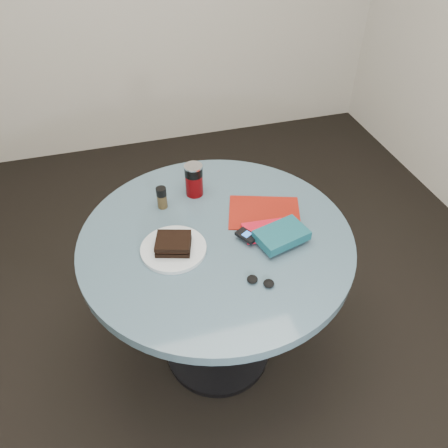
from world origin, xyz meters
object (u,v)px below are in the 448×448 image
object	(u,v)px
novel	(282,235)
headphones	(261,281)
table	(217,266)
mp3_player	(247,236)
soda_can	(194,180)
red_book	(265,231)
plate	(174,249)
sandwich	(173,244)
pepper_grinder	(162,197)
magazine	(264,213)

from	to	relation	value
novel	headphones	distance (m)	0.21
table	mp3_player	size ratio (longest dim) A/B	11.19
soda_can	red_book	size ratio (longest dim) A/B	0.87
novel	plate	bearing A→B (deg)	155.19
sandwich	headphones	xyz separation A→B (m)	(0.24, -0.22, -0.03)
plate	sandwich	size ratio (longest dim) A/B	1.62
sandwich	pepper_grinder	distance (m)	0.25
magazine	headphones	size ratio (longest dim) A/B	2.83
pepper_grinder	novel	size ratio (longest dim) A/B	0.51
table	sandwich	size ratio (longest dim) A/B	7.01
sandwich	novel	distance (m)	0.38
plate	sandwich	world-z (taller)	sandwich
soda_can	novel	size ratio (longest dim) A/B	0.76
magazine	red_book	world-z (taller)	red_book
soda_can	magazine	world-z (taller)	soda_can
soda_can	magazine	xyz separation A→B (m)	(0.23, -0.20, -0.07)
sandwich	mp3_player	bearing A→B (deg)	-4.22
pepper_grinder	magazine	bearing A→B (deg)	-21.77
pepper_grinder	headphones	size ratio (longest dim) A/B	0.95
pepper_grinder	novel	xyz separation A→B (m)	(0.37, -0.31, -0.01)
mp3_player	sandwich	bearing A→B (deg)	175.78
headphones	pepper_grinder	bearing A→B (deg)	116.43
table	red_book	size ratio (longest dim) A/B	6.42
sandwich	headphones	bearing A→B (deg)	-42.79
plate	pepper_grinder	world-z (taller)	pepper_grinder
pepper_grinder	mp3_player	bearing A→B (deg)	-46.73
pepper_grinder	novel	bearing A→B (deg)	-40.29
novel	magazine	bearing A→B (deg)	75.69
novel	sandwich	bearing A→B (deg)	155.64
red_book	pepper_grinder	bearing A→B (deg)	146.68
sandwich	red_book	bearing A→B (deg)	-0.10
mp3_player	headphones	bearing A→B (deg)	-95.41
plate	headphones	distance (m)	0.33
magazine	red_book	bearing A→B (deg)	-90.69
magazine	table	bearing A→B (deg)	-143.13
table	headphones	xyz separation A→B (m)	(0.08, -0.26, 0.17)
red_book	headphones	distance (m)	0.24
magazine	headphones	xyz separation A→B (m)	(-0.13, -0.33, 0.01)
sandwich	novel	size ratio (longest dim) A/B	0.80
mp3_player	headphones	distance (m)	0.21
table	novel	distance (m)	0.31
pepper_grinder	novel	world-z (taller)	pepper_grinder
headphones	soda_can	bearing A→B (deg)	100.48
plate	red_book	size ratio (longest dim) A/B	1.48
table	red_book	distance (m)	0.25
sandwich	soda_can	distance (m)	0.34
sandwich	red_book	xyz separation A→B (m)	(0.34, -0.00, -0.02)
novel	headphones	bearing A→B (deg)	-144.76
headphones	magazine	bearing A→B (deg)	68.08
plate	red_book	bearing A→B (deg)	-0.63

